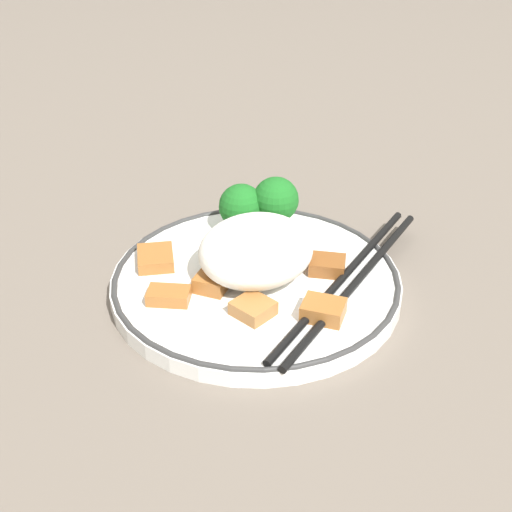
% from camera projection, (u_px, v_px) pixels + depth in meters
% --- Properties ---
extents(ground_plane, '(3.00, 3.00, 0.00)m').
position_uv_depth(ground_plane, '(256.00, 290.00, 0.59)').
color(ground_plane, '#665B51').
extents(plate, '(0.24, 0.24, 0.02)m').
position_uv_depth(plate, '(256.00, 282.00, 0.58)').
color(plate, white).
rests_on(plate, ground_plane).
extents(rice_mound, '(0.09, 0.09, 0.05)m').
position_uv_depth(rice_mound, '(256.00, 251.00, 0.57)').
color(rice_mound, white).
rests_on(rice_mound, plate).
extents(broccoli_back_left, '(0.04, 0.04, 0.05)m').
position_uv_depth(broccoli_back_left, '(276.00, 201.00, 0.63)').
color(broccoli_back_left, '#7FB756').
rests_on(broccoli_back_left, plate).
extents(broccoli_back_center, '(0.04, 0.04, 0.05)m').
position_uv_depth(broccoli_back_center, '(241.00, 207.00, 0.63)').
color(broccoli_back_center, '#7FB756').
rests_on(broccoli_back_center, plate).
extents(meat_near_front, '(0.04, 0.04, 0.01)m').
position_uv_depth(meat_near_front, '(169.00, 296.00, 0.55)').
color(meat_near_front, '#995B28').
rests_on(meat_near_front, plate).
extents(meat_near_left, '(0.04, 0.05, 0.01)m').
position_uv_depth(meat_near_left, '(156.00, 258.00, 0.60)').
color(meat_near_left, '#995B28').
rests_on(meat_near_left, plate).
extents(meat_near_right, '(0.04, 0.04, 0.01)m').
position_uv_depth(meat_near_right, '(327.00, 265.00, 0.58)').
color(meat_near_right, brown).
rests_on(meat_near_right, plate).
extents(meat_near_back, '(0.04, 0.04, 0.01)m').
position_uv_depth(meat_near_back, '(323.00, 310.00, 0.53)').
color(meat_near_back, '#995B28').
rests_on(meat_near_back, plate).
extents(meat_on_rice_edge, '(0.04, 0.03, 0.01)m').
position_uv_depth(meat_on_rice_edge, '(285.00, 259.00, 0.59)').
color(meat_on_rice_edge, '#995B28').
rests_on(meat_on_rice_edge, plate).
extents(meat_mid_left, '(0.03, 0.03, 0.01)m').
position_uv_depth(meat_mid_left, '(253.00, 308.00, 0.53)').
color(meat_mid_left, '#9E6633').
rests_on(meat_mid_left, plate).
extents(meat_mid_right, '(0.04, 0.04, 0.01)m').
position_uv_depth(meat_mid_right, '(213.00, 280.00, 0.56)').
color(meat_mid_right, '#995B28').
rests_on(meat_mid_right, plate).
extents(chopsticks, '(0.23, 0.11, 0.01)m').
position_uv_depth(chopsticks, '(349.00, 280.00, 0.57)').
color(chopsticks, black).
rests_on(chopsticks, plate).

